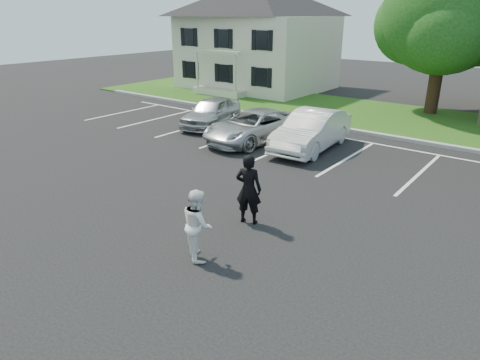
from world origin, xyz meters
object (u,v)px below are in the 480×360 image
object	(u,v)px
house	(257,36)
car_silver_west	(211,112)
man_black_suit	(249,189)
car_white_sedan	(312,131)
tree	(448,14)
car_silver_minivan	(254,126)
man_white_shirt	(198,224)

from	to	relation	value
house	car_silver_west	xyz separation A→B (m)	(5.21, -11.27, -3.10)
man_black_suit	car_white_sedan	xyz separation A→B (m)	(-1.98, 7.12, -0.18)
tree	car_silver_minivan	world-z (taller)	tree
man_black_suit	man_white_shirt	world-z (taller)	man_black_suit
car_silver_west	tree	bearing A→B (deg)	36.23
car_silver_west	house	bearing A→B (deg)	100.82
man_black_suit	car_silver_minivan	distance (m)	8.03
car_white_sedan	man_black_suit	bearing A→B (deg)	-78.90
house	man_black_suit	world-z (taller)	house
tree	car_white_sedan	xyz separation A→B (m)	(-2.21, -10.30, -4.54)
house	tree	xyz separation A→B (m)	(13.41, -1.41, 1.52)
tree	man_black_suit	bearing A→B (deg)	-90.76
house	car_silver_minivan	xyz separation A→B (m)	(8.60, -12.24, -3.13)
car_silver_minivan	car_white_sedan	world-z (taller)	car_white_sedan
man_black_suit	car_silver_west	xyz separation A→B (m)	(-7.97, 7.56, -0.25)
man_white_shirt	car_silver_minivan	distance (m)	9.95
tree	car_white_sedan	distance (m)	11.47
tree	man_white_shirt	xyz separation A→B (m)	(-0.08, -19.58, -4.49)
house	car_white_sedan	xyz separation A→B (m)	(11.20, -11.71, -3.02)
man_black_suit	man_white_shirt	bearing A→B (deg)	74.77
house	car_silver_minivan	world-z (taller)	house
car_silver_minivan	man_black_suit	bearing A→B (deg)	-48.10
tree	house	bearing A→B (deg)	173.98
house	man_black_suit	distance (m)	23.16
man_black_suit	car_white_sedan	size ratio (longest dim) A/B	0.40
tree	man_black_suit	xyz separation A→B (m)	(-0.23, -17.42, -4.37)
man_white_shirt	car_white_sedan	size ratio (longest dim) A/B	0.35
man_black_suit	car_silver_west	world-z (taller)	man_black_suit
man_white_shirt	car_silver_west	distance (m)	12.67
house	tree	distance (m)	13.57
house	man_white_shirt	size ratio (longest dim) A/B	6.02
car_silver_west	man_black_suit	bearing A→B (deg)	-57.50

